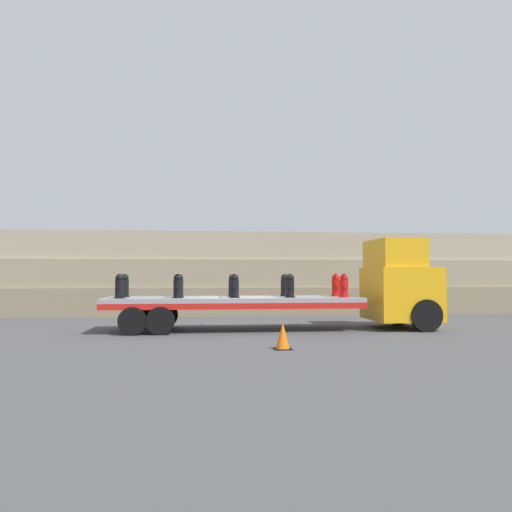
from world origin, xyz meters
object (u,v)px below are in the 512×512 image
fire_hydrant_black_far_2 (233,286)px  fire_hydrant_red_near_4 (344,286)px  fire_hydrant_black_far_1 (179,286)px  flatbed_trailer (215,304)px  fire_hydrant_black_near_0 (120,286)px  fire_hydrant_black_near_2 (235,286)px  truck_cab (401,284)px  traffic_cone (283,336)px  fire_hydrant_black_far_0 (125,286)px  fire_hydrant_black_near_1 (178,286)px  fire_hydrant_red_far_4 (336,285)px  fire_hydrant_black_near_3 (290,286)px  fire_hydrant_black_far_3 (285,285)px

fire_hydrant_black_far_2 → fire_hydrant_red_near_4: 3.98m
fire_hydrant_black_far_2 → fire_hydrant_black_far_1: bearing=180.0°
flatbed_trailer → fire_hydrant_red_near_4: bearing=-6.8°
fire_hydrant_black_near_0 → fire_hydrant_black_near_2: (3.83, 0.00, 0.00)m
truck_cab → flatbed_trailer: truck_cab is taller
traffic_cone → fire_hydrant_black_far_0: bearing=133.0°
fire_hydrant_black_near_1 → fire_hydrant_red_far_4: size_ratio=1.00×
fire_hydrant_red_far_4 → traffic_cone: bearing=-118.8°
fire_hydrant_black_far_2 → fire_hydrant_black_near_3: (1.92, -1.07, 0.00)m
truck_cab → fire_hydrant_black_near_1: bearing=-176.2°
fire_hydrant_black_near_0 → fire_hydrant_red_near_4: 7.67m
fire_hydrant_red_far_4 → fire_hydrant_black_near_1: bearing=-169.5°
fire_hydrant_black_near_1 → fire_hydrant_black_far_3: bearing=15.6°
truck_cab → fire_hydrant_black_far_2: bearing=175.0°
fire_hydrant_black_near_3 → fire_hydrant_black_far_2: bearing=150.8°
flatbed_trailer → fire_hydrant_black_far_3: bearing=11.8°
fire_hydrant_black_near_1 → traffic_cone: 5.17m
fire_hydrant_black_far_1 → traffic_cone: size_ratio=1.17×
fire_hydrant_black_far_0 → truck_cab: bearing=-3.1°
fire_hydrant_black_near_2 → fire_hydrant_red_near_4: same height
fire_hydrant_black_far_3 → traffic_cone: 5.39m
fire_hydrant_black_near_2 → fire_hydrant_black_far_2: (0.00, 1.07, 0.00)m
flatbed_trailer → fire_hydrant_black_far_2: bearing=40.1°
fire_hydrant_black_near_0 → fire_hydrant_black_far_2: 3.98m
flatbed_trailer → fire_hydrant_black_far_0: fire_hydrant_black_far_0 is taller
fire_hydrant_black_far_2 → fire_hydrant_red_far_4: bearing=0.0°
truck_cab → flatbed_trailer: size_ratio=0.36×
truck_cab → fire_hydrant_black_near_1: truck_cab is taller
fire_hydrant_black_far_0 → fire_hydrant_black_near_2: same height
traffic_cone → fire_hydrant_black_far_3: bearing=79.8°
fire_hydrant_black_near_0 → traffic_cone: (4.82, -4.10, -1.21)m
truck_cab → fire_hydrant_red_far_4: size_ratio=3.94×
truck_cab → fire_hydrant_black_far_3: size_ratio=3.94×
fire_hydrant_black_far_1 → traffic_cone: (2.91, -5.17, -1.21)m
fire_hydrant_black_far_1 → fire_hydrant_red_far_4: (5.75, 0.00, 0.00)m
fire_hydrant_black_near_0 → traffic_cone: size_ratio=1.17×
fire_hydrant_black_far_1 → fire_hydrant_black_near_0: bearing=-150.8°
traffic_cone → fire_hydrant_black_near_0: bearing=139.6°
fire_hydrant_black_near_0 → fire_hydrant_black_far_2: same height
fire_hydrant_black_far_0 → fire_hydrant_black_far_2: 3.83m
flatbed_trailer → fire_hydrant_black_far_0: size_ratio=10.86×
fire_hydrant_black_far_1 → fire_hydrant_red_far_4: size_ratio=1.00×
truck_cab → traffic_cone: truck_cab is taller
fire_hydrant_black_far_2 → truck_cab: bearing=-5.0°
truck_cab → fire_hydrant_black_near_3: 4.26m
fire_hydrant_black_near_0 → fire_hydrant_black_near_2: 3.83m
fire_hydrant_black_near_0 → fire_hydrant_red_near_4: bearing=0.0°
fire_hydrant_black_far_1 → fire_hydrant_red_near_4: bearing=-10.5°
fire_hydrant_black_near_1 → fire_hydrant_black_near_2: size_ratio=1.00×
fire_hydrant_red_far_4 → fire_hydrant_black_far_0: bearing=180.0°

